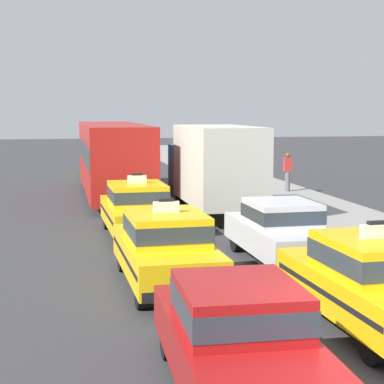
{
  "coord_description": "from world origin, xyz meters",
  "views": [
    {
      "loc": [
        -3.88,
        -6.75,
        3.87
      ],
      "look_at": [
        0.18,
        13.04,
        1.3
      ],
      "focal_mm": 61.17,
      "sensor_mm": 36.0,
      "label": 1
    }
  ],
  "objects_px": {
    "sedan_left_nearest": "(237,334)",
    "taxi_left_third": "(137,209)",
    "pedestrian_mid_block": "(288,172)",
    "bus_left_fourth": "(113,156)",
    "sedan_right_second": "(281,229)",
    "box_truck_right_third": "(213,166)",
    "taxi_left_fifth": "(98,161)",
    "taxi_left_second": "(166,247)",
    "taxi_right_nearest": "(371,281)"
  },
  "relations": [
    {
      "from": "sedan_left_nearest",
      "to": "taxi_left_third",
      "type": "bearing_deg",
      "value": 90.07
    },
    {
      "from": "pedestrian_mid_block",
      "to": "sedan_left_nearest",
      "type": "bearing_deg",
      "value": -111.67
    },
    {
      "from": "bus_left_fourth",
      "to": "sedan_left_nearest",
      "type": "bearing_deg",
      "value": -90.1
    },
    {
      "from": "sedan_right_second",
      "to": "box_truck_right_third",
      "type": "relative_size",
      "value": 0.62
    },
    {
      "from": "taxi_left_fifth",
      "to": "sedan_right_second",
      "type": "distance_m",
      "value": 22.92
    },
    {
      "from": "taxi_left_fifth",
      "to": "sedan_right_second",
      "type": "bearing_deg",
      "value": -81.98
    },
    {
      "from": "taxi_left_third",
      "to": "box_truck_right_third",
      "type": "height_order",
      "value": "box_truck_right_third"
    },
    {
      "from": "taxi_left_third",
      "to": "taxi_left_fifth",
      "type": "relative_size",
      "value": 1.01
    },
    {
      "from": "taxi_left_third",
      "to": "sedan_right_second",
      "type": "xyz_separation_m",
      "value": [
        3.17,
        -3.99,
        -0.03
      ]
    },
    {
      "from": "taxi_left_third",
      "to": "sedan_right_second",
      "type": "distance_m",
      "value": 5.1
    },
    {
      "from": "box_truck_right_third",
      "to": "bus_left_fourth",
      "type": "bearing_deg",
      "value": 120.12
    },
    {
      "from": "sedan_right_second",
      "to": "taxi_left_third",
      "type": "bearing_deg",
      "value": 128.49
    },
    {
      "from": "bus_left_fourth",
      "to": "taxi_left_fifth",
      "type": "height_order",
      "value": "bus_left_fourth"
    },
    {
      "from": "sedan_left_nearest",
      "to": "box_truck_right_third",
      "type": "distance_m",
      "value": 15.39
    },
    {
      "from": "taxi_left_second",
      "to": "sedan_right_second",
      "type": "height_order",
      "value": "taxi_left_second"
    },
    {
      "from": "sedan_left_nearest",
      "to": "taxi_left_second",
      "type": "distance_m",
      "value": 5.6
    },
    {
      "from": "sedan_right_second",
      "to": "box_truck_right_third",
      "type": "bearing_deg",
      "value": 89.28
    },
    {
      "from": "taxi_right_nearest",
      "to": "bus_left_fourth",
      "type": "bearing_deg",
      "value": 99.21
    },
    {
      "from": "taxi_left_third",
      "to": "pedestrian_mid_block",
      "type": "distance_m",
      "value": 11.66
    },
    {
      "from": "bus_left_fourth",
      "to": "sedan_right_second",
      "type": "xyz_separation_m",
      "value": [
        3.12,
        -13.3,
        -0.97
      ]
    },
    {
      "from": "sedan_left_nearest",
      "to": "box_truck_right_third",
      "type": "bearing_deg",
      "value": 77.77
    },
    {
      "from": "taxi_left_fifth",
      "to": "bus_left_fourth",
      "type": "bearing_deg",
      "value": -89.56
    },
    {
      "from": "sedan_left_nearest",
      "to": "pedestrian_mid_block",
      "type": "xyz_separation_m",
      "value": [
        7.88,
        19.84,
        0.19
      ]
    },
    {
      "from": "taxi_right_nearest",
      "to": "sedan_right_second",
      "type": "distance_m",
      "value": 5.17
    },
    {
      "from": "taxi_right_nearest",
      "to": "pedestrian_mid_block",
      "type": "relative_size",
      "value": 2.64
    },
    {
      "from": "sedan_left_nearest",
      "to": "pedestrian_mid_block",
      "type": "relative_size",
      "value": 2.49
    },
    {
      "from": "bus_left_fourth",
      "to": "sedan_right_second",
      "type": "bearing_deg",
      "value": -76.78
    },
    {
      "from": "box_truck_right_third",
      "to": "taxi_left_fifth",
      "type": "bearing_deg",
      "value": 102.42
    },
    {
      "from": "taxi_left_fifth",
      "to": "sedan_right_second",
      "type": "height_order",
      "value": "taxi_left_fifth"
    },
    {
      "from": "taxi_left_fifth",
      "to": "pedestrian_mid_block",
      "type": "distance_m",
      "value": 12.85
    },
    {
      "from": "sedan_right_second",
      "to": "taxi_left_second",
      "type": "bearing_deg",
      "value": -152.52
    },
    {
      "from": "bus_left_fourth",
      "to": "sedan_right_second",
      "type": "height_order",
      "value": "bus_left_fourth"
    },
    {
      "from": "taxi_left_fifth",
      "to": "box_truck_right_third",
      "type": "xyz_separation_m",
      "value": [
        3.29,
        -14.95,
        0.9
      ]
    },
    {
      "from": "sedan_left_nearest",
      "to": "sedan_right_second",
      "type": "distance_m",
      "value": 7.93
    },
    {
      "from": "sedan_left_nearest",
      "to": "bus_left_fourth",
      "type": "relative_size",
      "value": 0.39
    },
    {
      "from": "bus_left_fourth",
      "to": "taxi_left_fifth",
      "type": "distance_m",
      "value": 9.45
    },
    {
      "from": "taxi_left_second",
      "to": "taxi_left_third",
      "type": "xyz_separation_m",
      "value": [
        0.05,
        5.66,
        0.0
      ]
    },
    {
      "from": "sedan_right_second",
      "to": "taxi_right_nearest",
      "type": "bearing_deg",
      "value": -91.43
    },
    {
      "from": "taxi_right_nearest",
      "to": "taxi_left_fifth",
      "type": "bearing_deg",
      "value": 96.28
    },
    {
      "from": "taxi_left_second",
      "to": "taxi_left_fifth",
      "type": "distance_m",
      "value": 24.37
    },
    {
      "from": "sedan_right_second",
      "to": "pedestrian_mid_block",
      "type": "height_order",
      "value": "pedestrian_mid_block"
    },
    {
      "from": "taxi_left_third",
      "to": "pedestrian_mid_block",
      "type": "relative_size",
      "value": 2.63
    },
    {
      "from": "sedan_left_nearest",
      "to": "bus_left_fourth",
      "type": "xyz_separation_m",
      "value": [
        0.03,
        20.57,
        0.97
      ]
    },
    {
      "from": "taxi_left_fifth",
      "to": "pedestrian_mid_block",
      "type": "xyz_separation_m",
      "value": [
        7.92,
        -10.12,
        0.16
      ]
    },
    {
      "from": "taxi_left_second",
      "to": "bus_left_fourth",
      "type": "bearing_deg",
      "value": 89.62
    },
    {
      "from": "sedan_right_second",
      "to": "taxi_left_fifth",
      "type": "bearing_deg",
      "value": 98.02
    },
    {
      "from": "taxi_left_fifth",
      "to": "pedestrian_mid_block",
      "type": "relative_size",
      "value": 2.62
    },
    {
      "from": "taxi_left_second",
      "to": "taxi_left_third",
      "type": "bearing_deg",
      "value": 89.5
    },
    {
      "from": "box_truck_right_third",
      "to": "pedestrian_mid_block",
      "type": "xyz_separation_m",
      "value": [
        4.63,
        4.83,
        -0.74
      ]
    },
    {
      "from": "taxi_left_fifth",
      "to": "taxi_right_nearest",
      "type": "xyz_separation_m",
      "value": [
        3.07,
        -27.86,
        0.0
      ]
    }
  ]
}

